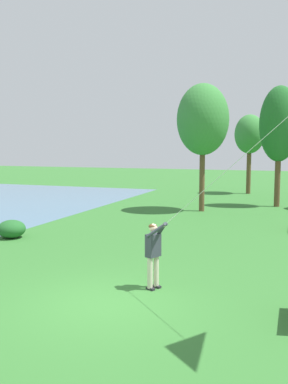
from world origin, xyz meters
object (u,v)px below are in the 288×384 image
object	(u,v)px
person_kite_flyer	(154,250)
tree_treeline_right	(203,120)
lakeside_shrub	(11,229)
tree_horizon_far	(250,135)
tree_behind_path	(279,125)

from	to	relation	value
person_kite_flyer	tree_treeline_right	world-z (taller)	tree_treeline_right
person_kite_flyer	lakeside_shrub	bearing A→B (deg)	152.52
tree_treeline_right	lakeside_shrub	world-z (taller)	tree_treeline_right
tree_horizon_far	tree_treeline_right	bearing A→B (deg)	-98.33
person_kite_flyer	tree_horizon_far	size ratio (longest dim) A/B	0.29
person_kite_flyer	tree_treeline_right	size ratio (longest dim) A/B	0.25
tree_treeline_right	tree_horizon_far	size ratio (longest dim) A/B	1.17
tree_behind_path	tree_horizon_far	size ratio (longest dim) A/B	1.19
tree_behind_path	tree_treeline_right	xyz separation A→B (m)	(-4.01, -3.47, 0.17)
person_kite_flyer	tree_behind_path	size ratio (longest dim) A/B	0.25
tree_treeline_right	tree_behind_path	bearing A→B (deg)	40.89
lakeside_shrub	tree_horizon_far	bearing A→B (deg)	70.19
tree_treeline_right	lakeside_shrub	bearing A→B (deg)	-120.34
person_kite_flyer	tree_behind_path	xyz separation A→B (m)	(2.29, 17.19, 4.02)
person_kite_flyer	lakeside_shrub	size ratio (longest dim) A/B	1.59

